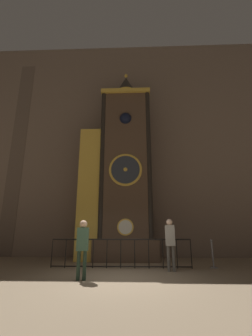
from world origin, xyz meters
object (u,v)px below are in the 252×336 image
object	(u,v)px
clock_tower	(119,172)
visitor_far	(170,239)
visitor_near	(83,243)
stanchion_post	(213,259)

from	to	relation	value
clock_tower	visitor_far	distance (m)	4.72
visitor_near	visitor_far	world-z (taller)	visitor_far
visitor_far	visitor_near	bearing A→B (deg)	-144.11
visitor_far	stanchion_post	world-z (taller)	visitor_far
stanchion_post	clock_tower	bearing A→B (deg)	152.60
visitor_far	stanchion_post	bearing A→B (deg)	33.24
visitor_near	stanchion_post	size ratio (longest dim) A/B	1.62
visitor_near	clock_tower	bearing A→B (deg)	72.82
clock_tower	visitor_far	world-z (taller)	clock_tower
clock_tower	visitor_far	xyz separation A→B (m)	(2.06, -2.77, -3.22)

